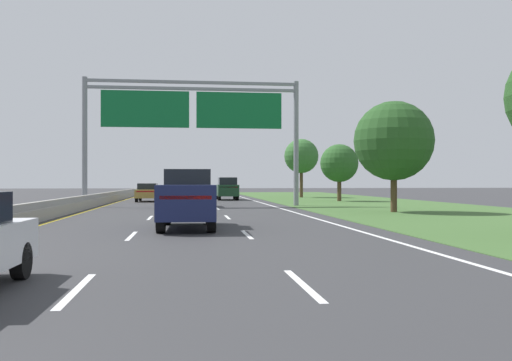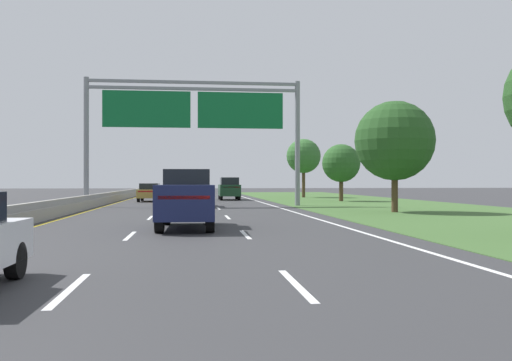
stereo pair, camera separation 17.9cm
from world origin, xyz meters
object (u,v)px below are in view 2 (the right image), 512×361
Objects in this scene: overhead_sign_gantry at (194,115)px; car_gold_left_lane_sedan at (150,192)px; pickup_truck_navy at (186,199)px; roadside_tree_mid at (395,141)px; car_blue_centre_lane_suv at (191,191)px; car_red_centre_lane_sedan at (188,192)px; car_darkgreen_right_lane_suv at (229,188)px; roadside_tree_far at (341,163)px; roadside_tree_distant at (304,156)px.

overhead_sign_gantry is 3.39× the size of car_gold_left_lane_sedan.
roadside_tree_mid reaches higher than pickup_truck_navy.
car_gold_left_lane_sedan is (-3.60, 10.11, -0.28)m from car_blue_centre_lane_suv.
car_red_centre_lane_sedan is at bearing 123.87° from roadside_tree_mid.
pickup_truck_navy is at bearing -178.77° from car_red_centre_lane_sedan.
car_darkgreen_right_lane_suv reaches higher than car_red_centre_lane_sedan.
car_darkgreen_right_lane_suv is (3.37, 13.50, -5.25)m from overhead_sign_gantry.
pickup_truck_navy is at bearing -116.12° from roadside_tree_far.
roadside_tree_distant is (11.86, 20.26, -1.89)m from overhead_sign_gantry.
roadside_tree_distant is at bearing -31.47° from car_blue_centre_lane_suv.
roadside_tree_far is 0.79× the size of roadside_tree_distant.
car_darkgreen_right_lane_suv is at bearing 76.01° from overhead_sign_gantry.
car_darkgreen_right_lane_suv is 0.94× the size of roadside_tree_far.
car_red_centre_lane_sedan is 6.48m from car_darkgreen_right_lane_suv.
car_red_centre_lane_sedan is 13.53m from roadside_tree_far.
car_red_centre_lane_sedan is at bearing -179.01° from roadside_tree_far.
roadside_tree_mid is at bearing -160.51° from car_darkgreen_right_lane_suv.
pickup_truck_navy is 1.23× the size of car_red_centre_lane_sedan.
pickup_truck_navy is 1.09× the size of roadside_tree_far.
overhead_sign_gantry is 14.55m from roadside_tree_mid.
car_blue_centre_lane_suv is (0.20, 18.42, 0.02)m from pickup_truck_navy.
pickup_truck_navy is 32.17m from car_darkgreen_right_lane_suv.
pickup_truck_navy is 26.72m from car_red_centre_lane_sedan.
overhead_sign_gantry is 3.40× the size of car_red_centre_lane_sedan.
roadside_tree_distant is at bearing -16.33° from pickup_truck_navy.
pickup_truck_navy reaches higher than car_red_centre_lane_sedan.
overhead_sign_gantry is 5.25m from car_blue_centre_lane_suv.
pickup_truck_navy is 0.87× the size of roadside_tree_mid.
roadside_tree_mid is 1.25× the size of roadside_tree_far.
car_red_centre_lane_sedan and car_gold_left_lane_sedan have the same top height.
car_darkgreen_right_lane_suv is 10.94m from roadside_tree_far.
overhead_sign_gantry reaches higher than car_gold_left_lane_sedan.
roadside_tree_far is at bearing -87.94° from car_red_centre_lane_sedan.
car_blue_centre_lane_suv is 13.99m from car_darkgreen_right_lane_suv.
car_blue_centre_lane_suv is 15.73m from roadside_tree_far.
car_darkgreen_right_lane_suv is at bearing -5.47° from pickup_truck_navy.
car_red_centre_lane_sedan is at bearing 144.26° from car_darkgreen_right_lane_suv.
car_gold_left_lane_sedan is 0.89× the size of roadside_tree_far.
roadside_tree_mid is 29.30m from roadside_tree_distant.
pickup_truck_navy is 15.18m from roadside_tree_mid.
car_gold_left_lane_sedan is at bearing -146.96° from roadside_tree_distant.
car_red_centre_lane_sedan is 1.00× the size of car_gold_left_lane_sedan.
car_gold_left_lane_sedan is at bearing 18.81° from car_blue_centre_lane_suv.
car_blue_centre_lane_suv reaches higher than car_red_centre_lane_sedan.
roadside_tree_far is at bearing -94.16° from car_gold_left_lane_sedan.
pickup_truck_navy is 40.74m from roadside_tree_distant.
overhead_sign_gantry is at bearing -120.36° from roadside_tree_distant.
overhead_sign_gantry is at bearing 0.04° from pickup_truck_navy.
roadside_tree_distant is (15.64, 10.17, 3.64)m from car_gold_left_lane_sedan.
overhead_sign_gantry is 14.87m from car_darkgreen_right_lane_suv.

